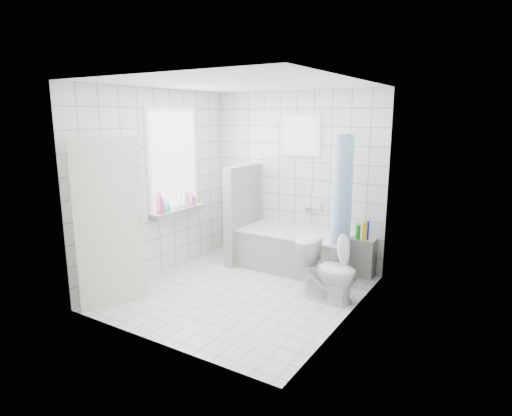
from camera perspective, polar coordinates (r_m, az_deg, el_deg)
The scene contains 19 objects.
ground at distance 5.64m, azimuth -1.94°, elevation -11.12°, with size 3.00×3.00×0.00m, color white.
ceiling at distance 5.20m, azimuth -2.15°, elevation 16.23°, with size 3.00×3.00×0.00m, color white.
wall_back at distance 6.55m, azimuth 5.27°, elevation 3.94°, with size 2.80×0.02×2.60m, color white.
wall_front at distance 4.13m, azimuth -13.66°, elevation -1.18°, with size 2.80×0.02×2.60m, color white.
wall_left at distance 6.15m, azimuth -12.97°, elevation 3.14°, with size 0.02×3.00×2.60m, color white.
wall_right at distance 4.65m, azimuth 12.46°, elevation 0.35°, with size 0.02×3.00×2.60m, color white.
window_left at distance 6.30m, azimuth -10.89°, elevation 6.19°, with size 0.01×0.90×1.40m, color white.
window_back at distance 6.41m, azimuth 6.02°, elevation 9.58°, with size 0.50×0.01×0.50m, color white.
window_sill at distance 6.38m, azimuth -10.33°, elevation -0.45°, with size 0.18×1.02×0.08m, color white.
door at distance 5.24m, azimuth -18.91°, elevation -2.07°, with size 0.04×0.80×2.00m, color silver.
bathtub at distance 6.37m, azimuth 5.18°, elevation -5.64°, with size 1.62×0.77×0.58m.
partition_wall at distance 6.62m, azimuth -1.71°, elevation -0.77°, with size 0.15×0.85×1.50m, color white.
tiled_ledge at distance 6.27m, azimuth 13.76°, elevation -6.37°, with size 0.40×0.24×0.55m, color white.
toilet at distance 5.38m, azimuth 9.65°, elevation -8.20°, with size 0.42×0.73×0.75m, color white.
curtain_rod at distance 5.75m, azimuth 12.18°, elevation 9.59°, with size 0.02×0.02×0.80m, color silver.
shower_curtain at distance 5.74m, azimuth 11.34°, elevation 0.56°, with size 0.14×0.48×1.78m, color #54A3F6, non-canonical shape.
tub_faucet at distance 6.47m, azimuth 7.40°, elevation -0.26°, with size 0.18×0.06×0.06m, color silver.
sill_bottles at distance 6.31m, azimuth -10.54°, elevation 0.99°, with size 0.17×0.80×0.32m.
ledge_bottles at distance 6.11m, azimuth 14.14°, elevation -3.02°, with size 0.16×0.15×0.25m.
Camera 1 is at (2.88, -4.31, 2.23)m, focal length 30.00 mm.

